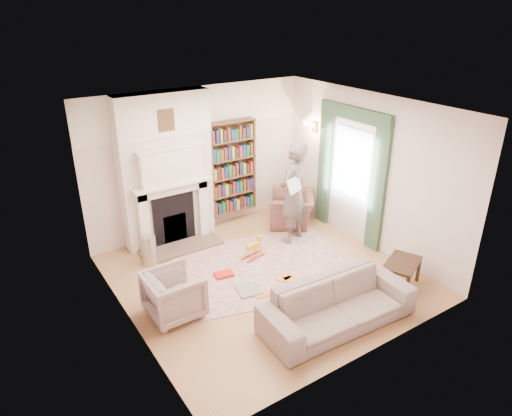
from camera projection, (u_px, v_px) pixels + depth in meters
floor at (264, 276)px, 7.60m from camera, size 4.50×4.50×0.00m
ceiling at (266, 108)px, 6.46m from camera, size 4.50×4.50×0.00m
wall_back at (199, 160)px, 8.74m from camera, size 4.50×0.00×4.50m
wall_front at (374, 262)px, 5.32m from camera, size 4.50×0.00×4.50m
wall_left at (122, 236)px, 5.90m from camera, size 0.00×4.50×4.50m
wall_right at (369, 172)px, 8.16m from camera, size 0.00×4.50×4.50m
fireplace at (167, 171)px, 8.22m from camera, size 1.70×0.58×2.80m
bookcase at (232, 167)px, 9.06m from camera, size 1.00×0.24×1.85m
window at (352, 163)px, 8.43m from camera, size 0.02×0.90×1.30m
curtain_left at (378, 188)px, 7.99m from camera, size 0.07×0.32×2.40m
curtain_right at (325, 166)px, 9.05m from camera, size 0.07×0.32×2.40m
pelmet at (355, 114)px, 8.03m from camera, size 0.09×1.70×0.24m
wall_sconce at (307, 128)px, 8.98m from camera, size 0.20×0.24×0.24m
rug at (263, 267)px, 7.84m from camera, size 3.37×2.89×0.01m
armchair_reading at (292, 209)px, 9.32m from camera, size 1.26×1.28×0.63m
armchair_left at (174, 295)px, 6.52m from camera, size 0.77×0.75×0.69m
sofa at (338, 304)px, 6.35m from camera, size 2.26×0.98×0.65m
man_reading at (293, 193)px, 8.37m from camera, size 0.83×0.70×1.94m
newspaper at (294, 185)px, 8.04m from camera, size 0.39×0.24×0.25m
coffee_table at (401, 274)px, 7.23m from camera, size 0.82×0.69×0.45m
paraffin_heater at (150, 250)px, 7.84m from camera, size 0.25×0.25×0.55m
rocking_horse at (253, 248)px, 8.07m from camera, size 0.47×0.26×0.39m
board_game at (249, 290)px, 7.18m from camera, size 0.43×0.43×0.03m
game_box_lid at (224, 274)px, 7.58m from camera, size 0.33×0.25×0.05m
comic_annuals at (279, 285)px, 7.32m from camera, size 0.91×0.49×0.02m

